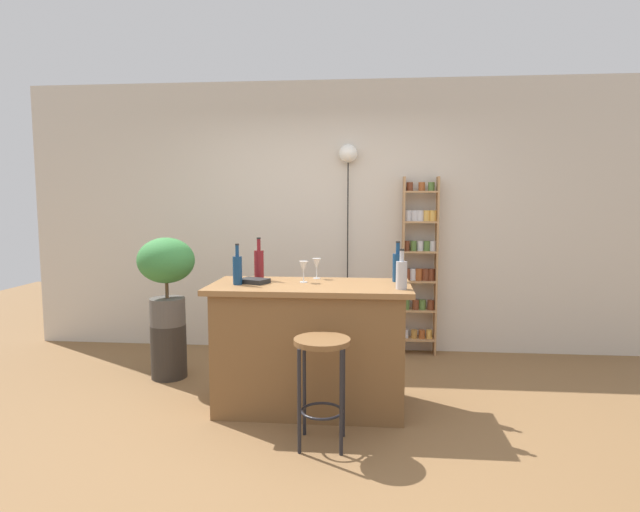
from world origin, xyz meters
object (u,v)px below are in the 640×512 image
at_px(bottle_wine_red, 402,274).
at_px(cookbook, 254,281).
at_px(plant_stool, 169,351).
at_px(bottle_soda_blue, 237,269).
at_px(bottle_olive_oil, 259,264).
at_px(bar_stool, 322,365).
at_px(wine_glass_center, 304,267).
at_px(wine_glass_left, 317,264).
at_px(pendant_globe_light, 348,158).
at_px(bottle_vinegar, 398,266).
at_px(potted_plant, 166,271).
at_px(spice_shelf, 419,264).

relative_size(bottle_wine_red, cookbook, 1.36).
relative_size(plant_stool, bottle_soda_blue, 1.56).
bearing_deg(bottle_olive_oil, cookbook, -91.84).
bearing_deg(bar_stool, bottle_soda_blue, 141.04).
distance_m(bottle_olive_oil, wine_glass_center, 0.38).
bearing_deg(plant_stool, wine_glass_left, -11.02).
distance_m(wine_glass_left, pendant_globe_light, 1.58).
bearing_deg(bottle_vinegar, potted_plant, 169.70).
distance_m(plant_stool, wine_glass_center, 1.59).
relative_size(spice_shelf, cookbook, 8.64).
distance_m(plant_stool, wine_glass_left, 1.61).
relative_size(spice_shelf, bottle_olive_oil, 5.39).
bearing_deg(bottle_soda_blue, wine_glass_center, 17.84).
height_order(potted_plant, bottle_olive_oil, bottle_olive_oil).
bearing_deg(plant_stool, bar_stool, -38.41).
distance_m(bottle_olive_oil, pendant_globe_light, 1.78).
xyz_separation_m(bottle_wine_red, bottle_vinegar, (-0.01, 0.35, 0.01)).
relative_size(bar_stool, cookbook, 3.35).
xyz_separation_m(plant_stool, bottle_vinegar, (1.99, -0.36, 0.83)).
xyz_separation_m(wine_glass_left, cookbook, (-0.45, -0.28, -0.10)).
bearing_deg(spice_shelf, bottle_olive_oil, -136.14).
relative_size(bottle_vinegar, cookbook, 1.49).
distance_m(bottle_olive_oil, cookbook, 0.20).
bearing_deg(spice_shelf, cookbook, -132.83).
distance_m(spice_shelf, bottle_soda_blue, 2.17).
relative_size(spice_shelf, potted_plant, 2.34).
xyz_separation_m(bar_stool, pendant_globe_light, (0.07, 2.16, 1.48)).
distance_m(wine_glass_left, wine_glass_center, 0.22).
height_order(bar_stool, bottle_vinegar, bottle_vinegar).
height_order(bottle_olive_oil, pendant_globe_light, pendant_globe_light).
xyz_separation_m(bar_stool, plant_stool, (-1.48, 1.17, -0.29)).
distance_m(plant_stool, bottle_olive_oil, 1.29).
bearing_deg(spice_shelf, pendant_globe_light, 176.76).
relative_size(potted_plant, bottle_wine_red, 2.71).
height_order(cookbook, pendant_globe_light, pendant_globe_light).
xyz_separation_m(bottle_olive_oil, pendant_globe_light, (0.65, 1.37, 0.93)).
distance_m(potted_plant, cookbook, 1.05).
height_order(bar_stool, spice_shelf, spice_shelf).
height_order(bottle_vinegar, wine_glass_left, bottle_vinegar).
relative_size(plant_stool, potted_plant, 0.62).
distance_m(spice_shelf, potted_plant, 2.48).
relative_size(potted_plant, bottle_vinegar, 2.47).
relative_size(wine_glass_left, wine_glass_center, 1.00).
bearing_deg(bottle_olive_oil, potted_plant, 157.54).
relative_size(spice_shelf, pendant_globe_light, 0.84).
distance_m(bottle_vinegar, wine_glass_left, 0.65).
bearing_deg(bottle_soda_blue, potted_plant, 142.07).
distance_m(spice_shelf, bottle_vinegar, 1.35).
distance_m(bottle_soda_blue, bottle_wine_red, 1.21).
distance_m(plant_stool, bottle_soda_blue, 1.30).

